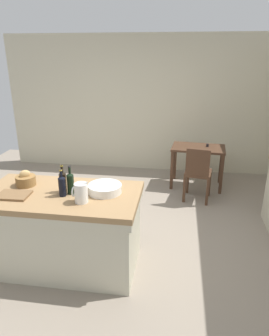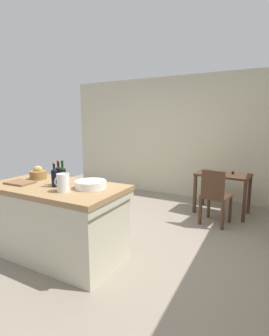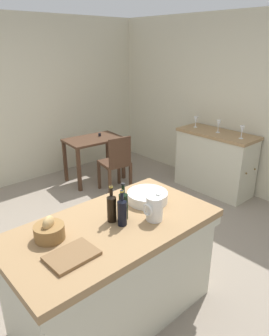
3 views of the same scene
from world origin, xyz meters
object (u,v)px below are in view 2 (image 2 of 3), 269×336
(writing_desk, at_px, (223,180))
(wash_bowl, at_px, (91,184))
(wine_bottle_dark, at_px, (63,176))
(bread_basket, at_px, (38,174))
(wine_bottle_amber, at_px, (59,175))
(wine_bottle_green, at_px, (55,177))
(cutting_board, at_px, (20,183))
(island_table, at_px, (58,218))
(wooden_chair, at_px, (215,195))
(pitcher, at_px, (63,182))

(writing_desk, bearing_deg, wash_bowl, -114.56)
(writing_desk, xyz_separation_m, wine_bottle_dark, (-1.42, -2.45, 0.40))
(bread_basket, distance_m, wine_bottle_dark, 0.58)
(wine_bottle_dark, relative_size, wine_bottle_amber, 1.02)
(wine_bottle_dark, bearing_deg, wine_bottle_green, -136.15)
(writing_desk, height_order, wine_bottle_green, wine_bottle_green)
(cutting_board, distance_m, wine_bottle_dark, 0.59)
(island_table, relative_size, wine_bottle_green, 5.78)
(writing_desk, height_order, wooden_chair, wooden_chair)
(wooden_chair, bearing_deg, wine_bottle_amber, -129.44)
(pitcher, xyz_separation_m, wine_bottle_green, (-0.23, 0.11, 0.01))
(wooden_chair, relative_size, wine_bottle_amber, 3.04)
(island_table, bearing_deg, pitcher, -30.89)
(pitcher, height_order, wine_bottle_green, wine_bottle_green)
(island_table, bearing_deg, wooden_chair, 50.65)
(island_table, relative_size, writing_desk, 1.74)
(wine_bottle_dark, relative_size, wine_bottle_green, 1.06)
(island_table, xyz_separation_m, wine_bottle_amber, (0.02, 0.03, 0.53))
(wash_bowl, height_order, cutting_board, wash_bowl)
(bread_basket, bearing_deg, wine_bottle_amber, -12.64)
(pitcher, bearing_deg, cutting_board, 178.00)
(wash_bowl, relative_size, bread_basket, 1.64)
(island_table, relative_size, wine_bottle_amber, 5.56)
(cutting_board, bearing_deg, wash_bowl, 14.27)
(wine_bottle_dark, bearing_deg, wine_bottle_amber, 162.59)
(writing_desk, height_order, pitcher, pitcher)
(wooden_chair, distance_m, wash_bowl, 2.10)
(wash_bowl, xyz_separation_m, wine_bottle_dark, (-0.34, -0.08, 0.08))
(wine_bottle_amber, bearing_deg, writing_desk, 57.98)
(wooden_chair, height_order, bread_basket, bread_basket)
(writing_desk, xyz_separation_m, wine_bottle_amber, (-1.51, -2.42, 0.40))
(writing_desk, bearing_deg, pitcher, -115.60)
(wooden_chair, relative_size, cutting_board, 2.83)
(island_table, distance_m, wooden_chair, 2.39)
(wine_bottle_dark, bearing_deg, cutting_board, -165.19)
(cutting_board, height_order, wine_bottle_dark, wine_bottle_dark)
(bread_basket, height_order, wine_bottle_amber, wine_bottle_amber)
(island_table, xyz_separation_m, pitcher, (0.28, -0.17, 0.51))
(bread_basket, relative_size, wine_bottle_dark, 0.71)
(island_table, bearing_deg, wine_bottle_amber, 55.71)
(pitcher, relative_size, wash_bowl, 0.68)
(wash_bowl, relative_size, cutting_board, 1.10)
(writing_desk, distance_m, wine_bottle_green, 2.95)
(pitcher, distance_m, cutting_board, 0.73)
(bread_basket, distance_m, wine_bottle_green, 0.54)
(island_table, bearing_deg, wine_bottle_dark, 2.48)
(wine_bottle_amber, bearing_deg, wooden_chair, 50.56)
(wine_bottle_amber, distance_m, wine_bottle_green, 0.10)
(wash_bowl, bearing_deg, wine_bottle_dark, -166.62)
(wine_bottle_green, bearing_deg, wash_bowl, 19.62)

